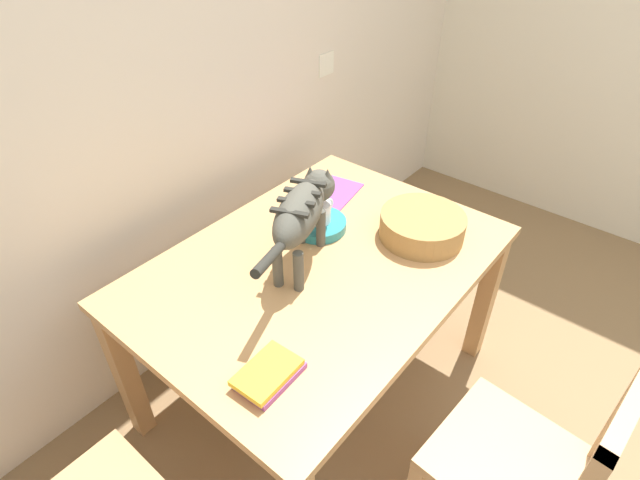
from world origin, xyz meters
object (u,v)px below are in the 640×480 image
(dining_table, at_px, (320,278))
(book_stack, at_px, (269,374))
(cat, at_px, (303,210))
(wooden_chair_far, at_px, (521,467))
(magazine, at_px, (332,192))
(wicker_basket, at_px, (422,226))
(coffee_mug, at_px, (319,212))
(saucer_bowl, at_px, (319,225))

(dining_table, xyz_separation_m, book_stack, (-0.50, -0.22, 0.10))
(cat, distance_m, wooden_chair_far, 1.05)
(magazine, bearing_deg, wicker_basket, -104.76)
(coffee_mug, xyz_separation_m, wooden_chair_far, (-0.27, -1.01, -0.34))
(dining_table, xyz_separation_m, wicker_basket, (0.37, -0.21, 0.13))
(cat, height_order, magazine, cat)
(coffee_mug, xyz_separation_m, book_stack, (-0.66, -0.36, -0.06))
(wooden_chair_far, bearing_deg, wicker_basket, 58.07)
(book_stack, bearing_deg, wooden_chair_far, -59.47)
(dining_table, relative_size, saucer_bowl, 6.23)
(dining_table, height_order, saucer_bowl, saucer_bowl)
(cat, distance_m, book_stack, 0.59)
(book_stack, relative_size, wooden_chair_far, 0.21)
(saucer_bowl, xyz_separation_m, magazine, (0.25, 0.13, -0.02))
(coffee_mug, bearing_deg, magazine, 27.32)
(saucer_bowl, height_order, coffee_mug, coffee_mug)
(magazine, distance_m, book_stack, 1.02)
(wicker_basket, xyz_separation_m, wooden_chair_far, (-0.48, -0.67, -0.32))
(magazine, height_order, wicker_basket, wicker_basket)
(wicker_basket, bearing_deg, cat, 145.46)
(cat, xyz_separation_m, saucer_bowl, (0.18, 0.07, -0.19))
(cat, bearing_deg, magazine, 92.62)
(saucer_bowl, distance_m, magazine, 0.28)
(dining_table, bearing_deg, wooden_chair_far, -97.24)
(coffee_mug, relative_size, book_stack, 0.67)
(saucer_bowl, height_order, book_stack, book_stack)
(cat, relative_size, wicker_basket, 1.93)
(saucer_bowl, bearing_deg, book_stack, -151.46)
(dining_table, xyz_separation_m, wooden_chair_far, (-0.11, -0.87, -0.18))
(saucer_bowl, relative_size, wooden_chair_far, 0.23)
(dining_table, relative_size, book_stack, 6.83)
(wooden_chair_far, bearing_deg, cat, 88.41)
(book_stack, bearing_deg, coffee_mug, 28.42)
(cat, bearing_deg, coffee_mug, 89.65)
(magazine, xyz_separation_m, wooden_chair_far, (-0.52, -1.13, -0.27))
(dining_table, distance_m, book_stack, 0.55)
(cat, bearing_deg, book_stack, -81.99)
(dining_table, relative_size, wooden_chair_far, 1.44)
(dining_table, distance_m, cat, 0.30)
(saucer_bowl, distance_m, coffee_mug, 0.06)
(saucer_bowl, bearing_deg, cat, -157.41)
(dining_table, height_order, coffee_mug, coffee_mug)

